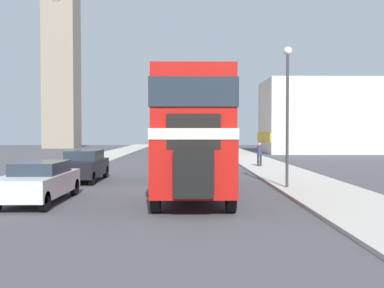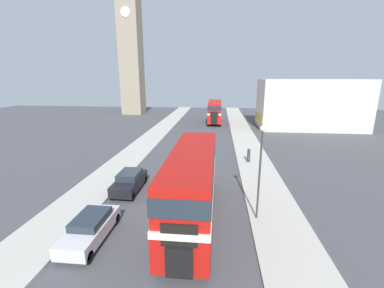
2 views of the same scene
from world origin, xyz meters
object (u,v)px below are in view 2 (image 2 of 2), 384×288
at_px(car_parked_mid, 129,181).
at_px(church_tower, 130,33).
at_px(bus_distant, 215,110).
at_px(street_lamp, 261,159).
at_px(double_decker_bus, 192,180).
at_px(pedestrian_walking, 249,154).
at_px(car_parked_near, 90,228).

distance_m(car_parked_mid, church_tower, 48.45).
xyz_separation_m(bus_distant, street_lamp, (3.25, -35.05, 1.50)).
relative_size(street_lamp, church_tower, 0.16).
bearing_deg(street_lamp, double_decker_bus, -174.25).
bearing_deg(pedestrian_walking, car_parked_mid, -142.32).
bearing_deg(car_parked_mid, street_lamp, -19.59).
height_order(bus_distant, pedestrian_walking, bus_distant).
height_order(bus_distant, church_tower, church_tower).
distance_m(bus_distant, pedestrian_walking, 24.40).
bearing_deg(car_parked_mid, pedestrian_walking, 37.68).
bearing_deg(double_decker_bus, car_parked_near, -153.62).
height_order(double_decker_bus, church_tower, church_tower).
bearing_deg(car_parked_near, car_parked_mid, 90.18).
relative_size(double_decker_bus, car_parked_near, 2.54).
bearing_deg(car_parked_mid, church_tower, 107.70).
relative_size(car_parked_mid, pedestrian_walking, 2.63).
xyz_separation_m(car_parked_mid, street_lamp, (9.30, -3.31, 3.17)).
bearing_deg(street_lamp, car_parked_mid, 160.41).
xyz_separation_m(pedestrian_walking, church_tower, (-23.72, 35.34, 17.26)).
bearing_deg(bus_distant, car_parked_mid, -100.79).
distance_m(bus_distant, car_parked_near, 38.59).
relative_size(double_decker_bus, car_parked_mid, 2.66).
relative_size(bus_distant, street_lamp, 1.62).
bearing_deg(church_tower, double_decker_bus, -67.83).
relative_size(car_parked_mid, church_tower, 0.12).
xyz_separation_m(double_decker_bus, street_lamp, (3.98, 0.40, 1.33)).
bearing_deg(church_tower, bus_distant, -29.74).
distance_m(pedestrian_walking, street_lamp, 11.42).
xyz_separation_m(double_decker_bus, pedestrian_walking, (4.66, 11.41, -1.62)).
bearing_deg(double_decker_bus, car_parked_mid, 145.07).
height_order(double_decker_bus, street_lamp, street_lamp).
height_order(car_parked_mid, pedestrian_walking, pedestrian_walking).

